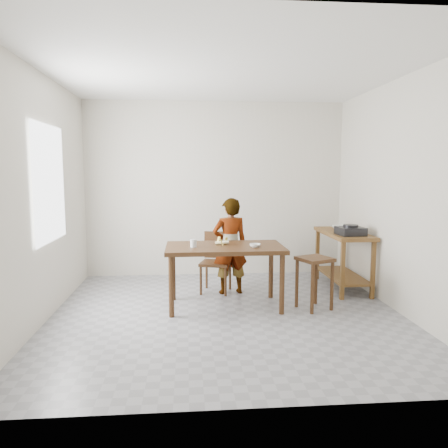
{
  "coord_description": "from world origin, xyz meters",
  "views": [
    {
      "loc": [
        -0.44,
        -4.83,
        1.65
      ],
      "look_at": [
        0.0,
        0.4,
        1.0
      ],
      "focal_mm": 35.0,
      "sensor_mm": 36.0,
      "label": 1
    }
  ],
  "objects": [
    {
      "name": "floor",
      "position": [
        0.0,
        0.0,
        -0.02
      ],
      "size": [
        4.0,
        4.0,
        0.04
      ],
      "primitive_type": "cube",
      "color": "gray",
      "rests_on": "ground"
    },
    {
      "name": "ceiling",
      "position": [
        0.0,
        0.0,
        2.72
      ],
      "size": [
        4.0,
        4.0,
        0.04
      ],
      "primitive_type": "cube",
      "color": "white",
      "rests_on": "wall_back"
    },
    {
      "name": "wall_back",
      "position": [
        0.0,
        2.02,
        1.35
      ],
      "size": [
        4.0,
        0.04,
        2.7
      ],
      "primitive_type": "cube",
      "color": "beige",
      "rests_on": "ground"
    },
    {
      "name": "wall_front",
      "position": [
        0.0,
        -2.02,
        1.35
      ],
      "size": [
        4.0,
        0.04,
        2.7
      ],
      "primitive_type": "cube",
      "color": "beige",
      "rests_on": "ground"
    },
    {
      "name": "wall_left",
      "position": [
        -2.02,
        0.0,
        1.35
      ],
      "size": [
        0.04,
        4.0,
        2.7
      ],
      "primitive_type": "cube",
      "color": "beige",
      "rests_on": "ground"
    },
    {
      "name": "wall_right",
      "position": [
        2.02,
        0.0,
        1.35
      ],
      "size": [
        0.04,
        4.0,
        2.7
      ],
      "primitive_type": "cube",
      "color": "beige",
      "rests_on": "ground"
    },
    {
      "name": "window_pane",
      "position": [
        -1.97,
        0.2,
        1.5
      ],
      "size": [
        0.02,
        1.1,
        1.3
      ],
      "primitive_type": "cube",
      "color": "white",
      "rests_on": "wall_left"
    },
    {
      "name": "dining_table",
      "position": [
        0.0,
        0.3,
        0.38
      ],
      "size": [
        1.4,
        0.8,
        0.75
      ],
      "primitive_type": null,
      "color": "#3D2411",
      "rests_on": "floor"
    },
    {
      "name": "prep_counter",
      "position": [
        1.72,
        1.0,
        0.4
      ],
      "size": [
        0.5,
        1.2,
        0.8
      ],
      "primitive_type": null,
      "color": "brown",
      "rests_on": "floor"
    },
    {
      "name": "child",
      "position": [
        0.12,
        0.89,
        0.64
      ],
      "size": [
        0.51,
        0.37,
        1.29
      ],
      "primitive_type": "imported",
      "rotation": [
        0.0,
        0.0,
        3.29
      ],
      "color": "white",
      "rests_on": "floor"
    },
    {
      "name": "dining_chair",
      "position": [
        -0.07,
        0.95,
        0.4
      ],
      "size": [
        0.48,
        0.48,
        0.81
      ],
      "primitive_type": null,
      "rotation": [
        0.0,
        0.0,
        -0.28
      ],
      "color": "#3D2411",
      "rests_on": "floor"
    },
    {
      "name": "stool",
      "position": [
        1.06,
        0.13,
        0.31
      ],
      "size": [
        0.46,
        0.46,
        0.62
      ],
      "primitive_type": null,
      "rotation": [
        0.0,
        0.0,
        0.4
      ],
      "color": "#3D2411",
      "rests_on": "floor"
    },
    {
      "name": "glass_tumbler",
      "position": [
        -0.37,
        0.23,
        0.8
      ],
      "size": [
        0.09,
        0.09,
        0.09
      ],
      "primitive_type": "cylinder",
      "rotation": [
        0.0,
        0.0,
        -0.17
      ],
      "color": "silver",
      "rests_on": "dining_table"
    },
    {
      "name": "small_bowl",
      "position": [
        0.35,
        0.17,
        0.77
      ],
      "size": [
        0.17,
        0.17,
        0.04
      ],
      "primitive_type": "imported",
      "rotation": [
        0.0,
        0.0,
        -0.4
      ],
      "color": "silver",
      "rests_on": "dining_table"
    },
    {
      "name": "banana",
      "position": [
        -0.03,
        0.37,
        0.78
      ],
      "size": [
        0.2,
        0.14,
        0.07
      ],
      "primitive_type": null,
      "rotation": [
        0.0,
        0.0,
        -0.08
      ],
      "color": "gold",
      "rests_on": "dining_table"
    },
    {
      "name": "serving_bowl",
      "position": [
        1.73,
        1.21,
        0.83
      ],
      "size": [
        0.24,
        0.24,
        0.06
      ],
      "primitive_type": "imported",
      "rotation": [
        0.0,
        0.0,
        -0.05
      ],
      "color": "silver",
      "rests_on": "prep_counter"
    },
    {
      "name": "gas_burner",
      "position": [
        1.69,
        0.69,
        0.85
      ],
      "size": [
        0.35,
        0.35,
        0.11
      ],
      "primitive_type": "cube",
      "rotation": [
        0.0,
        0.0,
        0.09
      ],
      "color": "black",
      "rests_on": "prep_counter"
    }
  ]
}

